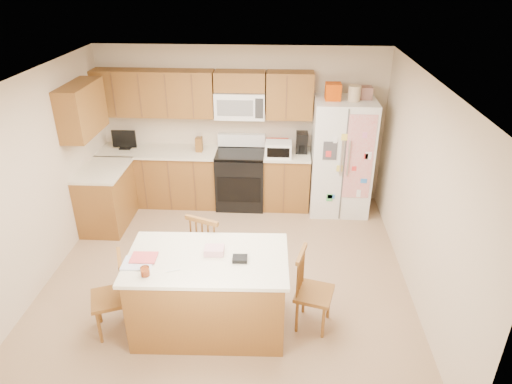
# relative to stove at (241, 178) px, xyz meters

# --- Properties ---
(ground) EXTENTS (4.50, 4.50, 0.00)m
(ground) POSITION_rel_stove_xyz_m (0.00, -1.94, -0.47)
(ground) COLOR #9E8363
(ground) RESTS_ON ground
(room_shell) EXTENTS (4.60, 4.60, 2.52)m
(room_shell) POSITION_rel_stove_xyz_m (0.00, -1.94, 0.97)
(room_shell) COLOR beige
(room_shell) RESTS_ON ground
(cabinetry) EXTENTS (3.36, 1.56, 2.15)m
(cabinetry) POSITION_rel_stove_xyz_m (-0.98, -0.15, 0.44)
(cabinetry) COLOR brown
(cabinetry) RESTS_ON ground
(stove) EXTENTS (0.76, 0.65, 1.13)m
(stove) POSITION_rel_stove_xyz_m (0.00, 0.00, 0.00)
(stove) COLOR black
(stove) RESTS_ON ground
(refrigerator) EXTENTS (0.90, 0.79, 2.04)m
(refrigerator) POSITION_rel_stove_xyz_m (1.57, -0.06, 0.45)
(refrigerator) COLOR white
(refrigerator) RESTS_ON ground
(island) EXTENTS (1.68, 1.02, 0.99)m
(island) POSITION_rel_stove_xyz_m (-0.08, -2.85, -0.02)
(island) COLOR brown
(island) RESTS_ON ground
(windsor_chair_left) EXTENTS (0.50, 0.51, 0.92)m
(windsor_chair_left) POSITION_rel_stove_xyz_m (-1.10, -2.96, -0.04)
(windsor_chair_left) COLOR brown
(windsor_chair_left) RESTS_ON ground
(windsor_chair_back) EXTENTS (0.56, 0.55, 1.02)m
(windsor_chair_back) POSITION_rel_stove_xyz_m (-0.18, -2.12, 0.01)
(windsor_chair_back) COLOR brown
(windsor_chair_back) RESTS_ON ground
(windsor_chair_right) EXTENTS (0.47, 0.48, 0.93)m
(windsor_chair_right) POSITION_rel_stove_xyz_m (1.01, -2.76, -0.04)
(windsor_chair_right) COLOR brown
(windsor_chair_right) RESTS_ON ground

